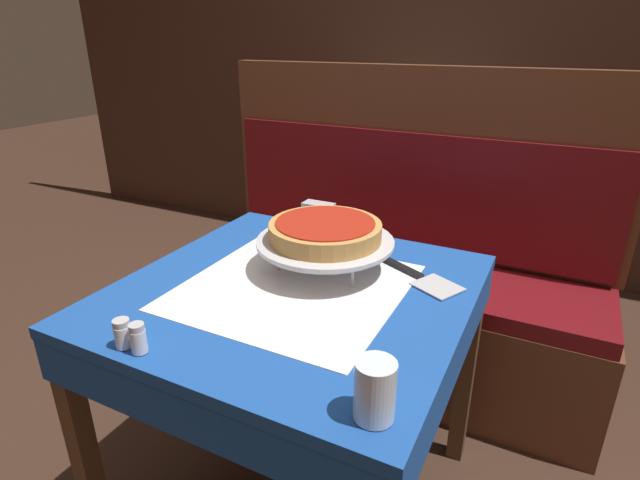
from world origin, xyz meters
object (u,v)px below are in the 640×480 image
object	(u,v)px
booth_bench	(394,290)
deep_dish_pizza	(325,231)
pizza_server	(417,275)
condiment_caddy	(375,146)
water_glass_near	(375,390)
salt_shaker	(123,333)
dining_table_rear	(394,174)
pepper_shaker	(138,338)
dining_table_front	(295,317)
napkin_holder	(319,216)
pizza_pan_stand	(325,243)

from	to	relation	value
booth_bench	deep_dish_pizza	xyz separation A→B (m)	(0.00, -0.64, 0.48)
pizza_server	condiment_caddy	distance (m)	1.35
water_glass_near	salt_shaker	distance (m)	0.53
salt_shaker	water_glass_near	bearing A→B (deg)	4.38
dining_table_rear	pepper_shaker	xyz separation A→B (m)	(0.10, -1.87, 0.13)
water_glass_near	dining_table_front	bearing A→B (deg)	135.34
salt_shaker	napkin_holder	bearing A→B (deg)	85.81
booth_bench	condiment_caddy	world-z (taller)	booth_bench
pizza_pan_stand	booth_bench	bearing A→B (deg)	90.06
dining_table_front	water_glass_near	size ratio (longest dim) A/B	7.96
salt_shaker	condiment_caddy	distance (m)	1.80
booth_bench	pepper_shaker	size ratio (longest dim) A/B	24.89
pepper_shaker	napkin_holder	xyz separation A→B (m)	(0.01, 0.76, 0.01)
pizza_pan_stand	salt_shaker	xyz separation A→B (m)	(-0.20, -0.51, -0.05)
dining_table_front	pizza_pan_stand	world-z (taller)	pizza_pan_stand
pizza_pan_stand	pepper_shaker	xyz separation A→B (m)	(-0.16, -0.51, -0.04)
booth_bench	water_glass_near	xyz separation A→B (m)	(0.32, -1.10, 0.42)
pizza_pan_stand	water_glass_near	world-z (taller)	water_glass_near
salt_shaker	dining_table_front	bearing A→B (deg)	64.78
pizza_server	dining_table_front	bearing A→B (deg)	-143.78
water_glass_near	pepper_shaker	world-z (taller)	water_glass_near
deep_dish_pizza	napkin_holder	bearing A→B (deg)	120.39
deep_dish_pizza	salt_shaker	bearing A→B (deg)	-111.87
water_glass_near	condiment_caddy	world-z (taller)	condiment_caddy
dining_table_front	pizza_pan_stand	size ratio (longest dim) A/B	2.32
dining_table_front	booth_bench	size ratio (longest dim) A/B	0.54
deep_dish_pizza	pizza_server	world-z (taller)	deep_dish_pizza
pepper_shaker	booth_bench	bearing A→B (deg)	81.96
water_glass_near	condiment_caddy	xyz separation A→B (m)	(-0.67, 1.75, 0.01)
dining_table_front	dining_table_rear	size ratio (longest dim) A/B	1.15
dining_table_front	condiment_caddy	bearing A→B (deg)	103.01
napkin_holder	dining_table_front	bearing A→B (deg)	-71.89
booth_bench	salt_shaker	xyz separation A→B (m)	(-0.20, -1.14, 0.40)
dining_table_rear	napkin_holder	size ratio (longest dim) A/B	7.41
dining_table_front	deep_dish_pizza	size ratio (longest dim) A/B	2.86
pizza_server	salt_shaker	size ratio (longest dim) A/B	4.48
salt_shaker	condiment_caddy	xyz separation A→B (m)	(-0.15, 1.79, 0.03)
deep_dish_pizza	pepper_shaker	xyz separation A→B (m)	(-0.16, -0.51, -0.08)
dining_table_front	pizza_pan_stand	distance (m)	0.21
pepper_shaker	napkin_holder	world-z (taller)	napkin_holder
dining_table_front	dining_table_rear	xyz separation A→B (m)	(-0.24, 1.48, -0.00)
pizza_server	napkin_holder	bearing A→B (deg)	153.81
pizza_pan_stand	pizza_server	size ratio (longest dim) A/B	1.33
dining_table_front	water_glass_near	xyz separation A→B (m)	(0.35, -0.34, 0.14)
condiment_caddy	dining_table_rear	bearing A→B (deg)	41.16
booth_bench	deep_dish_pizza	world-z (taller)	booth_bench
pizza_server	water_glass_near	world-z (taller)	water_glass_near
booth_bench	pizza_server	size ratio (longest dim) A/B	5.75
napkin_holder	booth_bench	bearing A→B (deg)	68.84
pizza_pan_stand	pepper_shaker	bearing A→B (deg)	-107.67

